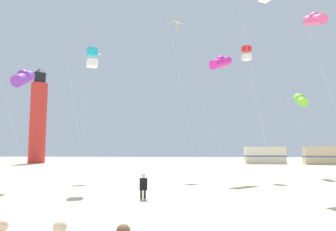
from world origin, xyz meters
TOP-DOWN VIEW (x-y plane):
  - kite_flyer_standing at (-0.46, 7.08)m, footprint 0.41×0.55m
  - kite_tube_rainbow at (9.92, 14.44)m, footprint 3.27×3.04m
  - kite_box_cyan at (-4.33, 10.89)m, footprint 1.98×1.89m
  - kite_box_scarlet at (6.02, 19.17)m, footprint 2.43×2.15m
  - kite_tube_magenta at (3.71, 16.86)m, footprint 3.83×4.08m
  - kite_diamond_orange at (-6.54, 17.40)m, footprint 1.66×1.66m
  - kite_diamond_gold at (0.10, 20.67)m, footprint 2.61×2.51m
  - kite_tube_lime at (10.68, 20.80)m, footprint 2.98×2.87m
  - kite_tube_violet at (-8.25, 10.22)m, footprint 1.99×2.59m
  - lighthouse_distant at (-26.16, 45.69)m, footprint 2.80×2.80m
  - rv_van_cream at (12.59, 47.02)m, footprint 6.47×2.43m
  - rv_van_tan at (21.36, 44.68)m, footprint 6.61×2.84m

SIDE VIEW (x-z plane):
  - kite_flyer_standing at x=-0.46m, z-range 0.03..1.19m
  - rv_van_cream at x=12.59m, z-range -0.01..2.79m
  - rv_van_tan at x=21.36m, z-range -0.01..2.79m
  - kite_tube_violet at x=-8.25m, z-range 2.87..10.00m
  - kite_tube_lime at x=10.68m, z-range 2.91..10.14m
  - kite_box_cyan at x=-4.33m, z-range 3.57..11.88m
  - lighthouse_distant at x=-26.16m, z-range -0.56..16.24m
  - kite_tube_magenta at x=3.71m, z-range 4.10..13.70m
  - kite_diamond_orange at x=-6.54m, z-range 4.53..14.87m
  - kite_box_scarlet at x=6.02m, z-range 4.82..15.66m
  - kite_tube_rainbow at x=9.92m, z-range 5.16..16.88m
  - kite_diamond_gold at x=0.10m, z-range 6.08..20.18m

